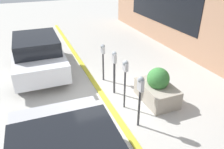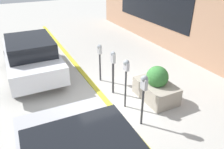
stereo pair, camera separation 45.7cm
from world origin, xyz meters
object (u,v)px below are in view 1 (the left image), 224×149
Objects in this scene: parking_meter_second at (125,72)px; planter_box at (157,88)px; parked_car_middle at (38,53)px; parking_meter_nearest at (140,90)px; parking_meter_middle at (114,66)px; parking_meter_fourth at (103,54)px.

parking_meter_second is 1.27m from planter_box.
parking_meter_nearest is at bearing -153.45° from parked_car_middle.
planter_box is (-0.88, -1.02, -0.54)m from parking_meter_middle.
parking_meter_nearest is 1.48m from planter_box.
parking_meter_middle is 0.36× the size of parked_car_middle.
parking_meter_middle is at bearing -0.97° from parking_meter_nearest.
parking_meter_middle is (1.69, -0.03, -0.11)m from parking_meter_nearest.
parking_meter_nearest is 1.00× the size of parking_meter_middle.
parked_car_middle is at bearing 31.52° from parking_meter_second.
parked_car_middle is (1.54, 2.04, -0.24)m from parking_meter_fourth.
parking_meter_middle is at bearing -139.72° from parked_car_middle.
parked_car_middle is at bearing 39.71° from parking_meter_middle.
parking_meter_middle is (0.83, -0.03, -0.18)m from parking_meter_second.
planter_box is at bearing -136.92° from parked_car_middle.
parking_meter_nearest is at bearing 179.99° from parking_meter_second.
parking_meter_second reaches higher than planter_box.
planter_box is (-0.05, -1.05, -0.72)m from parking_meter_second.
parking_meter_middle is 3.24m from parked_car_middle.
parking_meter_nearest and parking_meter_middle have the same top height.
parking_meter_fourth is 0.34× the size of parked_car_middle.
parked_car_middle reaches higher than planter_box.
planter_box is at bearing -92.63° from parking_meter_second.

